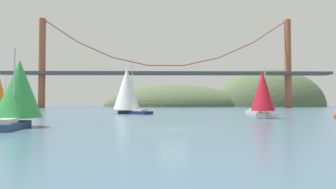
{
  "coord_description": "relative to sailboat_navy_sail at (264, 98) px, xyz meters",
  "views": [
    {
      "loc": [
        -0.83,
        -24.54,
        2.38
      ],
      "look_at": [
        0.0,
        31.01,
        3.95
      ],
      "focal_mm": 29.68,
      "sensor_mm": 36.0,
      "label": 1
    }
  ],
  "objects": [
    {
      "name": "sailboat_white_mainsail",
      "position": [
        -27.6,
        4.14,
        1.74
      ],
      "size": [
        9.64,
        9.31,
        11.47
      ],
      "color": "#191E4C",
      "rests_on": "ground_plane"
    },
    {
      "name": "suspension_bridge",
      "position": [
        -19.01,
        65.07,
        13.37
      ],
      "size": [
        142.44,
        6.0,
        38.71
      ],
      "color": "brown",
      "rests_on": "ground_plane"
    },
    {
      "name": "sailboat_green_sail",
      "position": [
        -33.61,
        -27.98,
        0.14
      ],
      "size": [
        4.74,
        7.26,
        7.28
      ],
      "color": "navy",
      "rests_on": "ground_plane"
    },
    {
      "name": "sailboat_navy_sail",
      "position": [
        0.0,
        0.0,
        0.0
      ],
      "size": [
        4.94,
        7.02,
        7.3
      ],
      "color": "#B7B2A8",
      "rests_on": "ground_plane"
    },
    {
      "name": "headland_center",
      "position": [
        -14.01,
        105.07,
        -3.31
      ],
      "size": [
        80.59,
        44.0,
        25.06
      ],
      "primitive_type": "ellipsoid",
      "color": "#4C5B3D",
      "rests_on": "ground_plane"
    },
    {
      "name": "ground_plane",
      "position": [
        -19.01,
        -29.93,
        -3.31
      ],
      "size": [
        360.0,
        360.0,
        0.0
      ],
      "primitive_type": "plane",
      "color": "#426075"
    },
    {
      "name": "sailboat_crimson_sail",
      "position": [
        -5.09,
        -13.5,
        0.47
      ],
      "size": [
        5.79,
        6.44,
        7.76
      ],
      "color": "white",
      "rests_on": "ground_plane"
    },
    {
      "name": "headland_right",
      "position": [
        40.99,
        105.07,
        -3.31
      ],
      "size": [
        62.95,
        44.0,
        43.71
      ],
      "primitive_type": "ellipsoid",
      "color": "#4C5B3D",
      "rests_on": "ground_plane"
    },
    {
      "name": "sailboat_orange_sail",
      "position": [
        -61.13,
        16.07,
        1.16
      ],
      "size": [
        6.72,
        7.66,
        9.87
      ],
      "color": "black",
      "rests_on": "ground_plane"
    }
  ]
}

